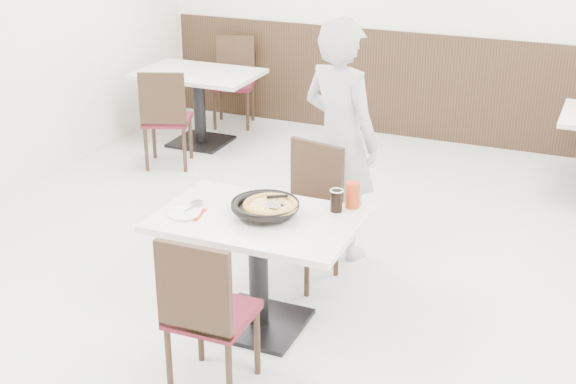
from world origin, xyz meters
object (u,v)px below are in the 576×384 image
at_px(chair_far, 301,216).
at_px(pizza_pan, 265,209).
at_px(red_cup, 353,195).
at_px(pizza, 271,208).
at_px(bg_chair_left_far, 233,83).
at_px(main_table, 258,273).
at_px(bg_table_left, 200,108).
at_px(chair_near, 212,310).
at_px(bg_chair_left_near, 167,117).
at_px(cola_glass, 336,201).
at_px(side_plate, 184,214).
at_px(diner_person, 340,140).

relative_size(chair_far, pizza_pan, 2.55).
xyz_separation_m(pizza_pan, red_cup, (0.44, 0.33, 0.04)).
distance_m(pizza, bg_chair_left_far, 4.17).
height_order(main_table, bg_table_left, same).
xyz_separation_m(chair_near, bg_table_left, (-2.07, 3.60, -0.10)).
bearing_deg(chair_near, red_cup, 65.34).
distance_m(bg_table_left, bg_chair_left_near, 0.69).
bearing_deg(red_cup, cola_glass, -125.66).
xyz_separation_m(main_table, bg_table_left, (-2.04, 2.95, 0.00)).
xyz_separation_m(main_table, red_cup, (0.47, 0.36, 0.45)).
xyz_separation_m(red_cup, bg_table_left, (-2.51, 2.59, -0.45)).
xyz_separation_m(cola_glass, bg_chair_left_far, (-2.39, 3.36, -0.34)).
relative_size(red_cup, bg_table_left, 0.13).
bearing_deg(chair_near, cola_glass, 66.80).
relative_size(main_table, bg_chair_left_far, 1.26).
bearing_deg(side_plate, main_table, 19.74).
distance_m(main_table, bg_chair_left_near, 3.03).
bearing_deg(side_plate, bg_chair_left_near, 123.27).
height_order(chair_far, bg_chair_left_far, same).
height_order(chair_near, red_cup, chair_near).
bearing_deg(chair_far, pizza_pan, 105.88).
bearing_deg(diner_person, chair_near, 108.51).
distance_m(side_plate, bg_table_left, 3.52).
distance_m(chair_far, bg_table_left, 3.06).
height_order(pizza_pan, diner_person, diner_person).
bearing_deg(cola_glass, diner_person, 108.31).
xyz_separation_m(chair_near, pizza, (0.04, 0.68, 0.34)).
bearing_deg(chair_near, side_plate, 130.45).
xyz_separation_m(chair_near, bg_chair_left_near, (-2.03, 2.92, 0.00)).
distance_m(chair_far, bg_chair_left_near, 2.56).
xyz_separation_m(pizza_pan, pizza, (0.04, -0.01, 0.02)).
distance_m(pizza_pan, bg_chair_left_far, 4.14).
distance_m(side_plate, bg_chair_left_near, 2.91).
bearing_deg(bg_chair_left_far, bg_chair_left_near, 72.61).
distance_m(diner_person, bg_chair_left_far, 3.24).
bearing_deg(bg_chair_left_near, main_table, -69.10).
distance_m(pizza_pan, bg_chair_left_near, 3.04).
relative_size(main_table, chair_near, 1.26).
distance_m(red_cup, bg_chair_left_far, 4.11).
height_order(chair_near, diner_person, diner_person).
bearing_deg(chair_near, pizza_pan, 88.57).
distance_m(main_table, diner_person, 1.29).
distance_m(cola_glass, bg_chair_left_far, 4.14).
relative_size(bg_table_left, bg_chair_left_near, 1.26).
xyz_separation_m(main_table, diner_person, (0.10, 1.19, 0.50)).
height_order(chair_near, side_plate, chair_near).
distance_m(chair_near, side_plate, 0.73).
distance_m(chair_near, cola_glass, 1.04).
relative_size(chair_near, bg_table_left, 0.79).
xyz_separation_m(chair_near, bg_chair_left_far, (-2.02, 4.28, 0.00)).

